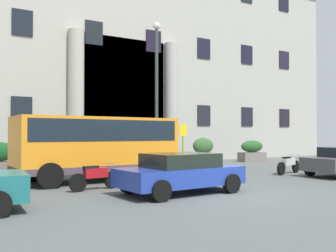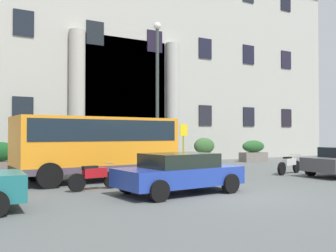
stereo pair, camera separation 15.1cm
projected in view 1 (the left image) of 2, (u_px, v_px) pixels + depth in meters
name	position (u px, v px, depth m)	size (l,w,h in m)	color
ground_plane	(233.00, 197.00, 11.62)	(80.00, 64.00, 0.12)	#525655
office_building_facade	(73.00, 58.00, 26.84)	(41.55, 9.72, 14.76)	#ACABA0
orange_minibus	(97.00, 143.00, 15.15)	(6.47, 2.91, 2.55)	orange
bus_stop_sign	(183.00, 142.00, 19.54)	(0.44, 0.08, 2.40)	#969E21
hedge_planter_east	(252.00, 151.00, 25.81)	(1.97, 0.79, 1.45)	slate
hedge_planter_far_east	(203.00, 151.00, 23.83)	(1.58, 0.78, 1.66)	#67655C
hedge_planter_far_west	(67.00, 157.00, 19.26)	(2.09, 0.95, 1.44)	slate
parked_sedan_far	(180.00, 172.00, 11.91)	(4.14, 2.29, 1.27)	#213B9C
motorcycle_far_end	(288.00, 164.00, 17.70)	(2.04, 0.78, 0.89)	black
motorcycle_near_kerb	(95.00, 177.00, 12.57)	(1.89, 0.57, 0.89)	black
lamppost_plaza_centre	(157.00, 84.00, 20.57)	(0.40, 0.40, 8.07)	#343F3C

